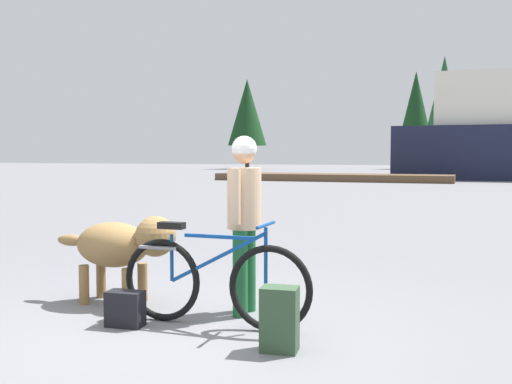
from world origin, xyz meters
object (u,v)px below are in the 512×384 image
object	(u,v)px
backpack	(280,319)
dog	(122,245)
bicycle	(213,281)
handbag_pannier	(125,309)
person_cyclist	(244,208)

from	to	relation	value
backpack	dog	bearing A→B (deg)	156.35
bicycle	handbag_pannier	size ratio (longest dim) A/B	5.55
person_cyclist	backpack	xyz separation A→B (m)	(0.63, -0.91, -0.76)
bicycle	dog	bearing A→B (deg)	160.87
person_cyclist	dog	xyz separation A→B (m)	(-1.29, -0.07, -0.41)
bicycle	person_cyclist	world-z (taller)	person_cyclist
backpack	handbag_pannier	xyz separation A→B (m)	(-1.47, 0.17, -0.09)
dog	handbag_pannier	world-z (taller)	dog
bicycle	handbag_pannier	xyz separation A→B (m)	(-0.72, -0.27, -0.24)
bicycle	handbag_pannier	bearing A→B (deg)	-159.77
backpack	handbag_pannier	world-z (taller)	backpack
backpack	person_cyclist	bearing A→B (deg)	124.88
person_cyclist	backpack	bearing A→B (deg)	-55.12
bicycle	person_cyclist	distance (m)	0.78
dog	handbag_pannier	size ratio (longest dim) A/B	4.25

